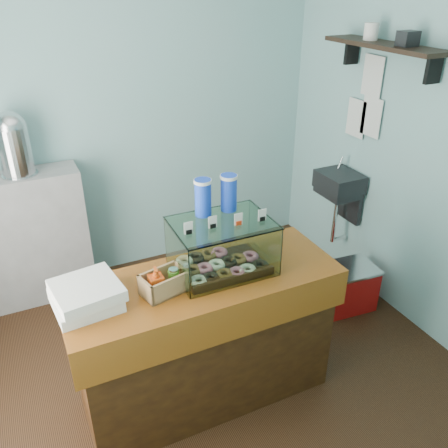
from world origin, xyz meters
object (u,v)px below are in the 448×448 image
red_cooler (347,287)px  display_case (220,243)px  counter (205,338)px  coffee_urn (13,142)px

red_cooler → display_case: bearing=-162.8°
counter → display_case: size_ratio=2.80×
coffee_urn → counter: bearing=-62.5°
counter → coffee_urn: coffee_urn is taller
display_case → red_cooler: bearing=13.4°
coffee_urn → red_cooler: size_ratio=1.07×
counter → display_case: display_case is taller
display_case → coffee_urn: 1.80m
coffee_urn → red_cooler: bearing=-28.9°
coffee_urn → display_case: bearing=-57.5°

